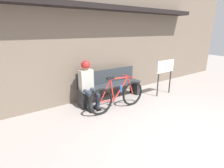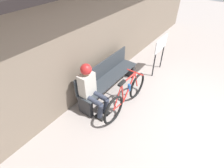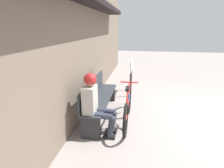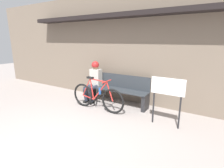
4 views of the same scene
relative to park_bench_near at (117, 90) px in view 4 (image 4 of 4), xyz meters
name	(u,v)px [view 4 (image 4 of 4)]	position (x,y,z in m)	size (l,w,h in m)	color
ground_plane	(44,149)	(0.04, -2.62, -0.42)	(24.00, 24.00, 0.00)	gray
storefront_wall	(125,46)	(0.04, 0.40, 1.24)	(12.00, 0.56, 3.20)	#756656
park_bench_near	(117,90)	(0.00, 0.00, 0.00)	(1.92, 0.42, 0.87)	#2D3338
bicycle	(97,97)	(-0.22, -0.68, -0.06)	(1.65, 0.40, 0.89)	black
person_seated	(94,78)	(-0.75, -0.11, 0.28)	(0.34, 0.60, 1.22)	#2D3342
signboard	(167,91)	(1.60, -0.63, 0.37)	(0.71, 0.04, 1.08)	#232326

